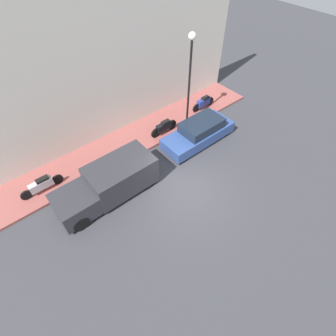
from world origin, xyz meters
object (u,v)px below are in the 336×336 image
(parked_car, at_px, (199,132))
(scooter_silver, at_px, (41,185))
(motorcycle_black, at_px, (164,127))
(streetlamp, at_px, (190,66))
(delivery_van, at_px, (108,183))
(motorcycle_blue, at_px, (204,102))

(parked_car, distance_m, scooter_silver, 8.65)
(motorcycle_black, xyz_separation_m, streetlamp, (-0.23, -1.61, 3.33))
(parked_car, bearing_deg, delivery_van, 91.23)
(delivery_van, relative_size, scooter_silver, 2.36)
(delivery_van, height_order, scooter_silver, delivery_van)
(parked_car, bearing_deg, streetlamp, -16.38)
(parked_car, xyz_separation_m, motorcycle_black, (1.73, 1.17, -0.08))
(parked_car, bearing_deg, motorcycle_blue, -49.62)
(motorcycle_blue, xyz_separation_m, streetlamp, (-0.56, 1.98, 3.33))
(motorcycle_black, bearing_deg, streetlamp, -98.22)
(parked_car, distance_m, motorcycle_black, 2.09)
(parked_car, relative_size, scooter_silver, 2.14)
(motorcycle_blue, bearing_deg, delivery_van, 104.55)
(delivery_van, bearing_deg, parked_car, -88.77)
(motorcycle_black, height_order, scooter_silver, motorcycle_black)
(delivery_van, distance_m, motorcycle_blue, 8.72)
(motorcycle_blue, height_order, motorcycle_black, motorcycle_blue)
(motorcycle_black, bearing_deg, delivery_van, 111.02)
(scooter_silver, relative_size, streetlamp, 0.38)
(streetlamp, bearing_deg, motorcycle_black, 81.78)
(motorcycle_blue, xyz_separation_m, motorcycle_black, (-0.33, 3.59, 0.00))
(delivery_van, bearing_deg, scooter_silver, 47.50)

